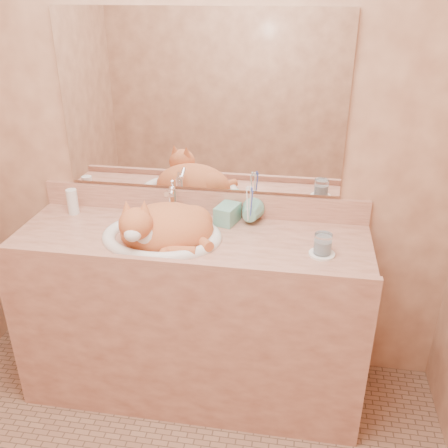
% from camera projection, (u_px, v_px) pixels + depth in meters
% --- Properties ---
extents(wall_back, '(2.40, 0.02, 2.50)m').
position_uv_depth(wall_back, '(201.00, 133.00, 2.29)').
color(wall_back, '#955E43').
rests_on(wall_back, ground).
extents(vanity_counter, '(1.60, 0.55, 0.85)m').
position_uv_depth(vanity_counter, '(193.00, 316.00, 2.41)').
color(vanity_counter, '#915341').
rests_on(vanity_counter, floor).
extents(mirror, '(1.30, 0.02, 0.80)m').
position_uv_depth(mirror, '(200.00, 103.00, 2.22)').
color(mirror, white).
rests_on(mirror, wall_back).
extents(sink_basin, '(0.58, 0.50, 0.16)m').
position_uv_depth(sink_basin, '(161.00, 221.00, 2.19)').
color(sink_basin, white).
rests_on(sink_basin, vanity_counter).
extents(faucet, '(0.07, 0.13, 0.18)m').
position_uv_depth(faucet, '(173.00, 201.00, 2.36)').
color(faucet, white).
rests_on(faucet, vanity_counter).
extents(cat, '(0.48, 0.42, 0.23)m').
position_uv_depth(cat, '(163.00, 226.00, 2.17)').
color(cat, '#B25129').
rests_on(cat, sink_basin).
extents(soap_dispenser, '(0.11, 0.11, 0.20)m').
position_uv_depth(soap_dispenser, '(221.00, 209.00, 2.27)').
color(soap_dispenser, '#6BAB96').
rests_on(soap_dispenser, vanity_counter).
extents(toothbrush_cup, '(0.12, 0.12, 0.10)m').
position_uv_depth(toothbrush_cup, '(249.00, 217.00, 2.30)').
color(toothbrush_cup, '#6BAB96').
rests_on(toothbrush_cup, vanity_counter).
extents(toothbrushes, '(0.03, 0.03, 0.20)m').
position_uv_depth(toothbrushes, '(250.00, 203.00, 2.27)').
color(toothbrushes, white).
rests_on(toothbrushes, toothbrush_cup).
extents(saucer, '(0.11, 0.11, 0.01)m').
position_uv_depth(saucer, '(322.00, 254.00, 2.08)').
color(saucer, white).
rests_on(saucer, vanity_counter).
extents(water_glass, '(0.07, 0.07, 0.09)m').
position_uv_depth(water_glass, '(323.00, 244.00, 2.06)').
color(water_glass, white).
rests_on(water_glass, saucer).
extents(lotion_bottle, '(0.05, 0.05, 0.13)m').
position_uv_depth(lotion_bottle, '(73.00, 202.00, 2.43)').
color(lotion_bottle, white).
rests_on(lotion_bottle, vanity_counter).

